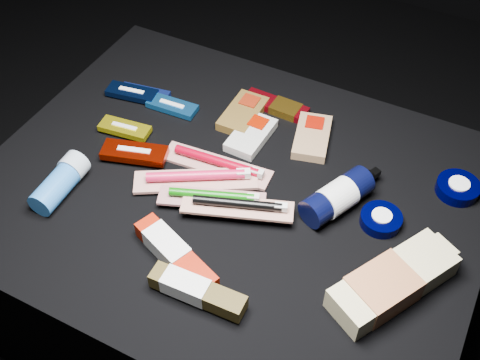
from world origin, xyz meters
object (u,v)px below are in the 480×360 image
at_px(lotion_bottle, 337,197).
at_px(bodywash_bottle, 391,283).
at_px(deodorant_stick, 60,182).
at_px(toothpaste_carton_red, 173,253).

height_order(lotion_bottle, bodywash_bottle, lotion_bottle).
height_order(deodorant_stick, toothpaste_carton_red, deodorant_stick).
distance_m(lotion_bottle, toothpaste_carton_red, 0.33).
relative_size(lotion_bottle, bodywash_bottle, 0.76).
height_order(bodywash_bottle, toothpaste_carton_red, bodywash_bottle).
xyz_separation_m(deodorant_stick, toothpaste_carton_red, (0.28, -0.04, -0.01)).
distance_m(bodywash_bottle, toothpaste_carton_red, 0.38).
distance_m(deodorant_stick, toothpaste_carton_red, 0.28).
bearing_deg(lotion_bottle, bodywash_bottle, -18.21).
bearing_deg(lotion_bottle, toothpaste_carton_red, -107.16).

